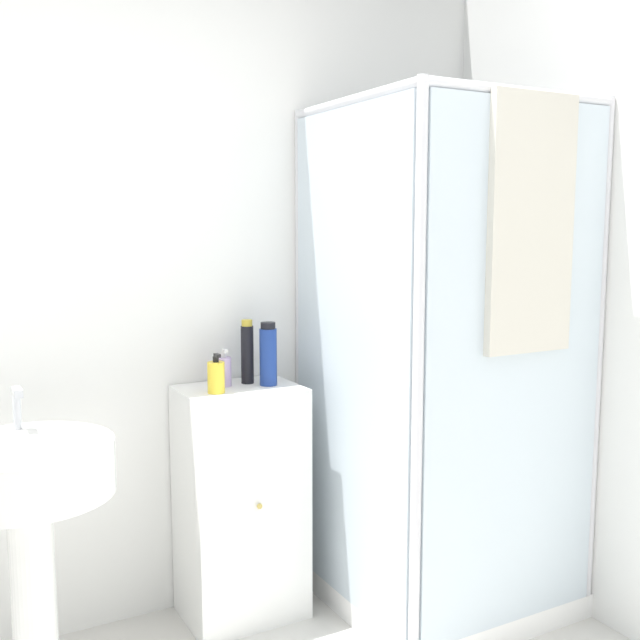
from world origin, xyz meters
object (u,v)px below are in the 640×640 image
shampoo_bottle_blue (268,355)px  lotion_bottle_white (224,371)px  sink (29,505)px  soap_dispenser (216,377)px  shampoo_bottle_tall_black (247,352)px

shampoo_bottle_blue → lotion_bottle_white: 0.17m
sink → soap_dispenser: 0.77m
sink → soap_dispenser: size_ratio=6.95×
soap_dispenser → shampoo_bottle_blue: 0.23m
soap_dispenser → shampoo_bottle_tall_black: bearing=31.1°
shampoo_bottle_blue → lotion_bottle_white: shampoo_bottle_blue is taller
sink → soap_dispenser: bearing=22.4°
shampoo_bottle_tall_black → shampoo_bottle_blue: shampoo_bottle_tall_black is taller
sink → lotion_bottle_white: (0.74, 0.37, 0.25)m
shampoo_bottle_blue → shampoo_bottle_tall_black: bearing=127.9°
sink → lotion_bottle_white: bearing=26.6°
shampoo_bottle_tall_black → lotion_bottle_white: bearing=-177.3°
shampoo_bottle_tall_black → lotion_bottle_white: size_ratio=1.73×
shampoo_bottle_blue → lotion_bottle_white: bearing=156.7°
soap_dispenser → lotion_bottle_white: 0.11m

